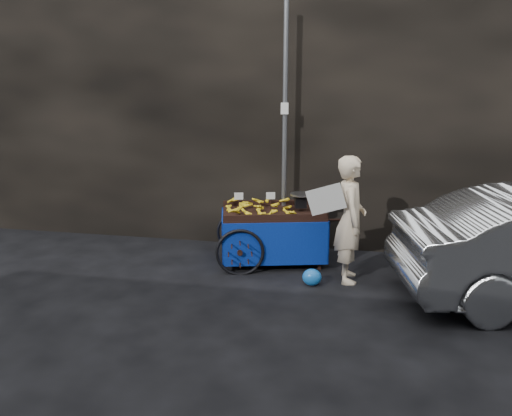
# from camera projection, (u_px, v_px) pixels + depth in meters

# --- Properties ---
(ground) EXTENTS (80.00, 80.00, 0.00)m
(ground) POSITION_uv_depth(u_px,v_px,m) (250.00, 279.00, 7.32)
(ground) COLOR black
(ground) RESTS_ON ground
(building_wall) EXTENTS (13.50, 2.00, 5.00)m
(building_wall) POSITION_uv_depth(u_px,v_px,m) (300.00, 99.00, 9.10)
(building_wall) COLOR black
(building_wall) RESTS_ON ground
(street_pole) EXTENTS (0.12, 0.10, 4.00)m
(street_pole) POSITION_uv_depth(u_px,v_px,m) (285.00, 133.00, 8.00)
(street_pole) COLOR slate
(street_pole) RESTS_ON ground
(banana_cart) EXTENTS (2.36, 1.48, 1.19)m
(banana_cart) POSITION_uv_depth(u_px,v_px,m) (270.00, 217.00, 7.86)
(banana_cart) COLOR black
(banana_cart) RESTS_ON ground
(vendor) EXTENTS (0.89, 0.71, 1.83)m
(vendor) POSITION_uv_depth(u_px,v_px,m) (350.00, 219.00, 7.07)
(vendor) COLOR beige
(vendor) RESTS_ON ground
(plastic_bag) EXTENTS (0.27, 0.22, 0.25)m
(plastic_bag) POSITION_uv_depth(u_px,v_px,m) (312.00, 277.00, 7.06)
(plastic_bag) COLOR blue
(plastic_bag) RESTS_ON ground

